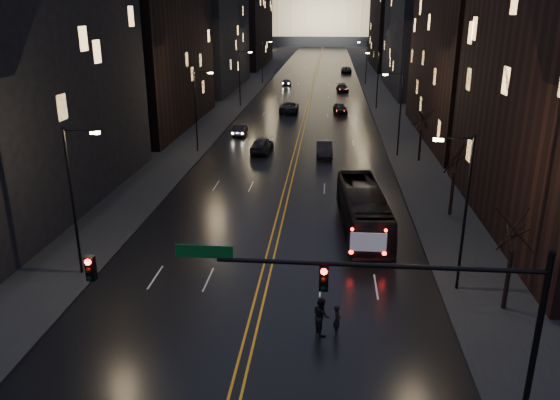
% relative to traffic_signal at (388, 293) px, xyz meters
% --- Properties ---
extents(ground, '(900.00, 900.00, 0.00)m').
position_rel_traffic_signal_xyz_m(ground, '(-5.91, 0.00, -5.10)').
color(ground, black).
rests_on(ground, ground).
extents(road, '(20.00, 320.00, 0.02)m').
position_rel_traffic_signal_xyz_m(road, '(-5.91, 130.00, -5.09)').
color(road, black).
rests_on(road, ground).
extents(sidewalk_left, '(8.00, 320.00, 0.16)m').
position_rel_traffic_signal_xyz_m(sidewalk_left, '(-19.91, 130.00, -5.02)').
color(sidewalk_left, black).
rests_on(sidewalk_left, ground).
extents(sidewalk_right, '(8.00, 320.00, 0.16)m').
position_rel_traffic_signal_xyz_m(sidewalk_right, '(8.09, 130.00, -5.02)').
color(sidewalk_right, black).
rests_on(sidewalk_right, ground).
extents(center_line, '(0.62, 320.00, 0.01)m').
position_rel_traffic_signal_xyz_m(center_line, '(-5.91, 130.00, -5.08)').
color(center_line, orange).
rests_on(center_line, road).
extents(building_left_near, '(12.00, 28.00, 22.00)m').
position_rel_traffic_signal_xyz_m(building_left_near, '(-26.91, 22.00, 5.90)').
color(building_left_near, black).
rests_on(building_left_near, ground).
extents(building_left_mid, '(12.00, 30.00, 28.00)m').
position_rel_traffic_signal_xyz_m(building_left_mid, '(-26.91, 54.00, 8.90)').
color(building_left_mid, black).
rests_on(building_left_mid, ground).
extents(building_left_far, '(12.00, 34.00, 20.00)m').
position_rel_traffic_signal_xyz_m(building_left_far, '(-26.91, 92.00, 4.90)').
color(building_left_far, black).
rests_on(building_left_far, ground).
extents(building_left_dist, '(12.00, 40.00, 24.00)m').
position_rel_traffic_signal_xyz_m(building_left_dist, '(-26.91, 140.00, 6.90)').
color(building_left_dist, black).
rests_on(building_left_dist, ground).
extents(building_right_mid, '(12.00, 34.00, 26.00)m').
position_rel_traffic_signal_xyz_m(building_right_mid, '(15.09, 92.00, 7.90)').
color(building_right_mid, black).
rests_on(building_right_mid, ground).
extents(building_right_dist, '(12.00, 40.00, 22.00)m').
position_rel_traffic_signal_xyz_m(building_right_dist, '(15.09, 140.00, 5.90)').
color(building_right_dist, black).
rests_on(building_right_dist, ground).
extents(capitol, '(90.00, 50.00, 58.50)m').
position_rel_traffic_signal_xyz_m(capitol, '(-5.91, 250.00, 12.05)').
color(capitol, black).
rests_on(capitol, ground).
extents(traffic_signal, '(17.29, 0.45, 7.00)m').
position_rel_traffic_signal_xyz_m(traffic_signal, '(0.00, 0.00, 0.00)').
color(traffic_signal, black).
rests_on(traffic_signal, ground).
extents(streetlamp_right_near, '(2.13, 0.25, 9.00)m').
position_rel_traffic_signal_xyz_m(streetlamp_right_near, '(4.91, 10.00, -0.02)').
color(streetlamp_right_near, black).
rests_on(streetlamp_right_near, ground).
extents(streetlamp_left_near, '(2.13, 0.25, 9.00)m').
position_rel_traffic_signal_xyz_m(streetlamp_left_near, '(-16.72, 10.00, -0.02)').
color(streetlamp_left_near, black).
rests_on(streetlamp_left_near, ground).
extents(streetlamp_right_mid, '(2.13, 0.25, 9.00)m').
position_rel_traffic_signal_xyz_m(streetlamp_right_mid, '(4.91, 40.00, -0.02)').
color(streetlamp_right_mid, black).
rests_on(streetlamp_right_mid, ground).
extents(streetlamp_left_mid, '(2.13, 0.25, 9.00)m').
position_rel_traffic_signal_xyz_m(streetlamp_left_mid, '(-16.72, 40.00, -0.02)').
color(streetlamp_left_mid, black).
rests_on(streetlamp_left_mid, ground).
extents(streetlamp_right_far, '(2.13, 0.25, 9.00)m').
position_rel_traffic_signal_xyz_m(streetlamp_right_far, '(4.91, 70.00, -0.02)').
color(streetlamp_right_far, black).
rests_on(streetlamp_right_far, ground).
extents(streetlamp_left_far, '(2.13, 0.25, 9.00)m').
position_rel_traffic_signal_xyz_m(streetlamp_left_far, '(-16.72, 70.00, -0.02)').
color(streetlamp_left_far, black).
rests_on(streetlamp_left_far, ground).
extents(streetlamp_right_dist, '(2.13, 0.25, 9.00)m').
position_rel_traffic_signal_xyz_m(streetlamp_right_dist, '(4.91, 100.00, -0.02)').
color(streetlamp_right_dist, black).
rests_on(streetlamp_right_dist, ground).
extents(streetlamp_left_dist, '(2.13, 0.25, 9.00)m').
position_rel_traffic_signal_xyz_m(streetlamp_left_dist, '(-16.72, 100.00, -0.02)').
color(streetlamp_left_dist, black).
rests_on(streetlamp_left_dist, ground).
extents(tree_right_near, '(2.40, 2.40, 6.65)m').
position_rel_traffic_signal_xyz_m(tree_right_near, '(7.09, 8.00, -0.58)').
color(tree_right_near, black).
rests_on(tree_right_near, ground).
extents(tree_right_mid, '(2.40, 2.40, 6.65)m').
position_rel_traffic_signal_xyz_m(tree_right_mid, '(7.09, 22.00, -0.58)').
color(tree_right_mid, black).
rests_on(tree_right_mid, ground).
extents(tree_right_far, '(2.40, 2.40, 6.65)m').
position_rel_traffic_signal_xyz_m(tree_right_far, '(7.09, 38.00, -0.58)').
color(tree_right_far, black).
rests_on(tree_right_far, ground).
extents(bus, '(3.59, 11.80, 3.24)m').
position_rel_traffic_signal_xyz_m(bus, '(0.20, 18.28, -3.48)').
color(bus, black).
rests_on(bus, ground).
extents(oncoming_car_a, '(2.43, 5.18, 1.72)m').
position_rel_traffic_signal_xyz_m(oncoming_car_a, '(-9.76, 40.65, -4.25)').
color(oncoming_car_a, black).
rests_on(oncoming_car_a, ground).
extents(oncoming_car_b, '(1.54, 4.26, 1.40)m').
position_rel_traffic_signal_xyz_m(oncoming_car_b, '(-13.56, 49.01, -4.40)').
color(oncoming_car_b, black).
rests_on(oncoming_car_b, ground).
extents(oncoming_car_c, '(2.79, 5.97, 1.65)m').
position_rel_traffic_signal_xyz_m(oncoming_car_c, '(-8.59, 65.96, -4.28)').
color(oncoming_car_c, black).
rests_on(oncoming_car_c, ground).
extents(oncoming_car_d, '(2.39, 4.70, 1.31)m').
position_rel_traffic_signal_xyz_m(oncoming_car_d, '(-11.50, 97.76, -4.45)').
color(oncoming_car_d, black).
rests_on(oncoming_car_d, ground).
extents(receding_car_a, '(1.87, 4.94, 1.61)m').
position_rel_traffic_signal_xyz_m(receding_car_a, '(-2.78, 39.44, -4.30)').
color(receding_car_a, black).
rests_on(receding_car_a, ground).
extents(receding_car_b, '(2.40, 4.87, 1.60)m').
position_rel_traffic_signal_xyz_m(receding_car_b, '(-0.71, 65.69, -4.30)').
color(receding_car_b, black).
rests_on(receding_car_b, ground).
extents(receding_car_c, '(2.57, 5.20, 1.45)m').
position_rel_traffic_signal_xyz_m(receding_car_c, '(0.05, 89.13, -4.38)').
color(receding_car_c, black).
rests_on(receding_car_c, ground).
extents(receding_car_d, '(2.60, 5.58, 1.55)m').
position_rel_traffic_signal_xyz_m(receding_car_d, '(1.61, 122.80, -4.33)').
color(receding_car_d, black).
rests_on(receding_car_d, ground).
extents(pedestrian_a, '(0.43, 0.60, 1.56)m').
position_rel_traffic_signal_xyz_m(pedestrian_a, '(-1.70, 5.00, -4.32)').
color(pedestrian_a, black).
rests_on(pedestrian_a, ground).
extents(pedestrian_b, '(0.85, 1.07, 1.93)m').
position_rel_traffic_signal_xyz_m(pedestrian_b, '(-2.48, 5.00, -4.14)').
color(pedestrian_b, black).
rests_on(pedestrian_b, ground).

